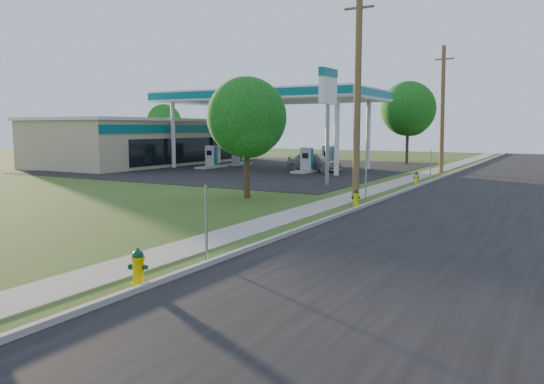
% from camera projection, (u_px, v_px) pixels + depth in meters
% --- Properties ---
extents(ground_plane, '(140.00, 140.00, 0.00)m').
position_uv_depth(ground_plane, '(63.00, 310.00, 10.02)').
color(ground_plane, '#294B13').
rests_on(ground_plane, ground).
extents(road, '(8.00, 120.00, 0.02)m').
position_uv_depth(road, '(430.00, 238.00, 16.43)').
color(road, black).
rests_on(road, ground).
extents(curb, '(0.15, 120.00, 0.15)m').
position_uv_depth(curb, '(313.00, 225.00, 18.39)').
color(curb, '#A4A197').
rests_on(curb, ground).
extents(sidewalk, '(1.50, 120.00, 0.03)m').
position_uv_depth(sidewalk, '(269.00, 222.00, 19.26)').
color(sidewalk, '#9B988E').
rests_on(sidewalk, ground).
extents(forecourt, '(26.00, 28.00, 0.02)m').
position_uv_depth(forecourt, '(249.00, 167.00, 45.48)').
color(forecourt, black).
rests_on(forecourt, ground).
extents(utility_pole_mid, '(1.40, 0.32, 9.80)m').
position_uv_depth(utility_pole_mid, '(357.00, 94.00, 24.37)').
color(utility_pole_mid, brown).
rests_on(utility_pole_mid, ground).
extents(utility_pole_far, '(1.40, 0.32, 9.50)m').
position_uv_depth(utility_pole_far, '(442.00, 109.00, 39.91)').
color(utility_pole_far, brown).
rests_on(utility_pole_far, ground).
extents(sign_post_near, '(0.05, 0.04, 2.00)m').
position_uv_depth(sign_post_near, '(206.00, 224.00, 13.40)').
color(sign_post_near, gray).
rests_on(sign_post_near, ground).
extents(sign_post_mid, '(0.05, 0.04, 2.00)m').
position_uv_depth(sign_post_mid, '(366.00, 182.00, 23.57)').
color(sign_post_mid, gray).
rests_on(sign_post_mid, ground).
extents(sign_post_far, '(0.05, 0.04, 2.00)m').
position_uv_depth(sign_post_far, '(431.00, 165.00, 34.09)').
color(sign_post_far, gray).
rests_on(sign_post_far, ground).
extents(gas_canopy, '(18.18, 9.18, 6.40)m').
position_uv_depth(gas_canopy, '(269.00, 97.00, 43.78)').
color(gas_canopy, silver).
rests_on(gas_canopy, ground).
extents(fuel_pump_nw, '(1.20, 3.20, 1.90)m').
position_uv_depth(fuel_pump_nw, '(211.00, 160.00, 44.90)').
color(fuel_pump_nw, '#A4A197').
rests_on(fuel_pump_nw, ground).
extents(fuel_pump_ne, '(1.20, 3.20, 1.90)m').
position_uv_depth(fuel_pump_ne, '(307.00, 163.00, 40.47)').
color(fuel_pump_ne, '#A4A197').
rests_on(fuel_pump_ne, ground).
extents(fuel_pump_sw, '(1.20, 3.20, 1.90)m').
position_uv_depth(fuel_pump_sw, '(237.00, 157.00, 48.35)').
color(fuel_pump_sw, '#A4A197').
rests_on(fuel_pump_sw, ground).
extents(fuel_pump_se, '(1.20, 3.20, 1.90)m').
position_uv_depth(fuel_pump_se, '(328.00, 160.00, 43.92)').
color(fuel_pump_se, '#A4A197').
rests_on(fuel_pump_se, ground).
extents(convenience_store, '(10.40, 22.40, 4.25)m').
position_uv_depth(convenience_store, '(151.00, 141.00, 50.63)').
color(convenience_store, tan).
rests_on(convenience_store, ground).
extents(price_pylon, '(0.34, 2.04, 6.85)m').
position_uv_depth(price_pylon, '(328.00, 93.00, 30.97)').
color(price_pylon, gray).
rests_on(price_pylon, ground).
extents(tree_verge, '(3.86, 3.86, 5.86)m').
position_uv_depth(tree_verge, '(247.00, 120.00, 25.36)').
color(tree_verge, '#392919').
rests_on(tree_verge, ground).
extents(tree_lot, '(5.09, 5.09, 7.72)m').
position_uv_depth(tree_lot, '(409.00, 111.00, 49.33)').
color(tree_lot, '#392919').
rests_on(tree_lot, ground).
extents(tree_back, '(4.05, 4.05, 6.15)m').
position_uv_depth(tree_back, '(164.00, 123.00, 61.76)').
color(tree_back, '#392919').
rests_on(tree_back, ground).
extents(hydrant_near, '(0.43, 0.39, 0.84)m').
position_uv_depth(hydrant_near, '(138.00, 268.00, 11.49)').
color(hydrant_near, '#F5C300').
rests_on(hydrant_near, ground).
extents(hydrant_mid, '(0.39, 0.35, 0.75)m').
position_uv_depth(hydrant_mid, '(356.00, 198.00, 23.25)').
color(hydrant_mid, yellow).
rests_on(hydrant_mid, ground).
extents(hydrant_far, '(0.40, 0.35, 0.76)m').
position_uv_depth(hydrant_far, '(416.00, 178.00, 32.38)').
color(hydrant_far, yellow).
rests_on(hydrant_far, ground).
extents(car_silver, '(4.73, 2.58, 1.53)m').
position_uv_depth(car_silver, '(314.00, 161.00, 41.75)').
color(car_silver, silver).
rests_on(car_silver, ground).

